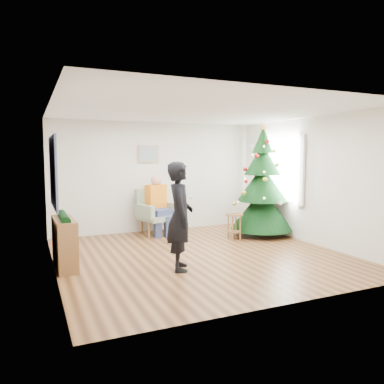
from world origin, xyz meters
name	(u,v)px	position (x,y,z in m)	size (l,w,h in m)	color
floor	(200,255)	(0.00, 0.00, 0.00)	(5.00, 5.00, 0.00)	brown
ceiling	(200,111)	(0.00, 0.00, 2.60)	(5.00, 5.00, 0.00)	white
wall_back	(156,177)	(0.00, 2.50, 1.30)	(5.00, 5.00, 0.00)	silver
wall_front	(289,199)	(0.00, -2.50, 1.30)	(5.00, 5.00, 0.00)	silver
wall_left	(52,189)	(-2.50, 0.00, 1.30)	(5.00, 5.00, 0.00)	silver
wall_right	(310,180)	(2.50, 0.00, 1.30)	(5.00, 5.00, 0.00)	silver
window_panel	(279,169)	(2.47, 1.00, 1.50)	(0.04, 1.30, 1.40)	white
curtains	(278,169)	(2.44, 1.00, 1.50)	(0.05, 1.75, 1.50)	white
christmas_tree	(262,185)	(2.03, 1.02, 1.14)	(1.41, 1.41, 2.54)	#3F2816
stool	(234,226)	(1.22, 0.87, 0.29)	(0.38, 0.38, 0.57)	brown
laptop	(234,213)	(1.22, 0.87, 0.58)	(0.31, 0.20, 0.02)	silver
armchair	(157,217)	(-0.15, 2.06, 0.39)	(0.99, 0.96, 1.05)	gray
seated_person	(158,204)	(-0.13, 2.01, 0.71)	(0.57, 0.74, 1.37)	navy
standing_man	(180,216)	(-0.66, -0.66, 0.86)	(0.63, 0.41, 1.72)	black
game_controller	(191,198)	(-0.48, -0.69, 1.15)	(0.04, 0.13, 0.04)	white
console	(65,243)	(-2.33, 0.20, 0.40)	(0.30, 1.00, 0.80)	brown
garland	(64,217)	(-2.33, 0.20, 0.82)	(0.14, 0.14, 0.90)	black
tapestry	(53,172)	(-2.46, 0.30, 1.55)	(0.03, 1.50, 1.15)	black
framed_picture	(149,154)	(-0.20, 2.46, 1.85)	(0.52, 0.05, 0.42)	tan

